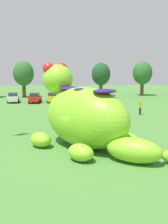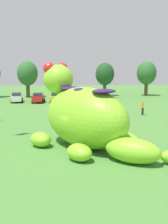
{
  "view_description": "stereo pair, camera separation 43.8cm",
  "coord_description": "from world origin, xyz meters",
  "px_view_note": "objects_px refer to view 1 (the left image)",
  "views": [
    {
      "loc": [
        -1.19,
        -19.19,
        5.67
      ],
      "look_at": [
        0.58,
        1.39,
        2.46
      ],
      "focal_mm": 43.94,
      "sensor_mm": 36.0,
      "label": 1
    },
    {
      "loc": [
        -0.75,
        -19.23,
        5.67
      ],
      "look_at": [
        0.58,
        1.39,
        2.46
      ],
      "focal_mm": 43.94,
      "sensor_mm": 36.0,
      "label": 2
    }
  ],
  "objects_px": {
    "car_black": "(92,97)",
    "spectator_near_inflatable": "(89,106)",
    "car_yellow": "(53,97)",
    "car_silver": "(70,97)",
    "giant_inflatable_creature": "(86,116)",
    "car_white": "(13,98)",
    "car_red": "(35,98)",
    "spectator_by_cars": "(140,108)"
  },
  "relations": [
    {
      "from": "giant_inflatable_creature",
      "to": "car_yellow",
      "type": "xyz_separation_m",
      "value": [
        -3.15,
        28.62,
        -1.43
      ]
    },
    {
      "from": "car_silver",
      "to": "giant_inflatable_creature",
      "type": "bearing_deg",
      "value": -89.84
    },
    {
      "from": "giant_inflatable_creature",
      "to": "spectator_by_cars",
      "type": "distance_m",
      "value": 16.36
    },
    {
      "from": "car_red",
      "to": "spectator_by_cars",
      "type": "xyz_separation_m",
      "value": [
        14.47,
        -13.95,
        -0.01
      ]
    },
    {
      "from": "car_yellow",
      "to": "car_silver",
      "type": "distance_m",
      "value": 3.07
    },
    {
      "from": "giant_inflatable_creature",
      "to": "car_black",
      "type": "relative_size",
      "value": 2.51
    },
    {
      "from": "car_red",
      "to": "car_silver",
      "type": "bearing_deg",
      "value": 5.13
    },
    {
      "from": "spectator_near_inflatable",
      "to": "spectator_by_cars",
      "type": "xyz_separation_m",
      "value": [
        6.3,
        -2.84,
        0.0
      ]
    },
    {
      "from": "giant_inflatable_creature",
      "to": "car_silver",
      "type": "bearing_deg",
      "value": 90.16
    },
    {
      "from": "car_black",
      "to": "spectator_by_cars",
      "type": "relative_size",
      "value": 2.5
    },
    {
      "from": "car_black",
      "to": "spectator_by_cars",
      "type": "height_order",
      "value": "car_black"
    },
    {
      "from": "car_white",
      "to": "spectator_near_inflatable",
      "type": "bearing_deg",
      "value": -44.57
    },
    {
      "from": "car_yellow",
      "to": "car_black",
      "type": "xyz_separation_m",
      "value": [
        6.8,
        -0.42,
        0.0
      ]
    },
    {
      "from": "spectator_near_inflatable",
      "to": "car_silver",
      "type": "bearing_deg",
      "value": 99.88
    },
    {
      "from": "giant_inflatable_creature",
      "to": "car_yellow",
      "type": "relative_size",
      "value": 2.57
    },
    {
      "from": "giant_inflatable_creature",
      "to": "car_white",
      "type": "relative_size",
      "value": 2.51
    },
    {
      "from": "car_silver",
      "to": "car_black",
      "type": "bearing_deg",
      "value": -5.47
    },
    {
      "from": "giant_inflatable_creature",
      "to": "car_yellow",
      "type": "height_order",
      "value": "giant_inflatable_creature"
    },
    {
      "from": "car_white",
      "to": "car_yellow",
      "type": "height_order",
      "value": "same"
    },
    {
      "from": "car_silver",
      "to": "spectator_near_inflatable",
      "type": "bearing_deg",
      "value": -80.12
    },
    {
      "from": "car_black",
      "to": "car_silver",
      "type": "bearing_deg",
      "value": 174.53
    },
    {
      "from": "car_black",
      "to": "spectator_near_inflatable",
      "type": "distance_m",
      "value": 11.43
    },
    {
      "from": "car_black",
      "to": "giant_inflatable_creature",
      "type": "bearing_deg",
      "value": -97.39
    },
    {
      "from": "car_silver",
      "to": "spectator_near_inflatable",
      "type": "xyz_separation_m",
      "value": [
        2.03,
        -11.65,
        -0.01
      ]
    },
    {
      "from": "car_red",
      "to": "car_white",
      "type": "bearing_deg",
      "value": 169.84
    },
    {
      "from": "giant_inflatable_creature",
      "to": "car_red",
      "type": "bearing_deg",
      "value": 102.52
    },
    {
      "from": "car_white",
      "to": "spectator_near_inflatable",
      "type": "height_order",
      "value": "car_white"
    },
    {
      "from": "giant_inflatable_creature",
      "to": "car_red",
      "type": "height_order",
      "value": "giant_inflatable_creature"
    },
    {
      "from": "car_yellow",
      "to": "giant_inflatable_creature",
      "type": "bearing_deg",
      "value": -83.73
    },
    {
      "from": "spectator_by_cars",
      "to": "car_red",
      "type": "bearing_deg",
      "value": 136.05
    },
    {
      "from": "car_red",
      "to": "car_yellow",
      "type": "xyz_separation_m",
      "value": [
        3.07,
        0.61,
        0.0
      ]
    },
    {
      "from": "car_red",
      "to": "car_silver",
      "type": "distance_m",
      "value": 6.16
    },
    {
      "from": "car_red",
      "to": "car_silver",
      "type": "xyz_separation_m",
      "value": [
        6.14,
        0.55,
        0.0
      ]
    },
    {
      "from": "car_black",
      "to": "spectator_near_inflatable",
      "type": "xyz_separation_m",
      "value": [
        -1.71,
        -11.3,
        -0.01
      ]
    },
    {
      "from": "car_white",
      "to": "car_silver",
      "type": "distance_m",
      "value": 9.93
    },
    {
      "from": "spectator_by_cars",
      "to": "giant_inflatable_creature",
      "type": "bearing_deg",
      "value": -120.39
    },
    {
      "from": "car_yellow",
      "to": "car_silver",
      "type": "relative_size",
      "value": 1.02
    },
    {
      "from": "car_white",
      "to": "spectator_near_inflatable",
      "type": "xyz_separation_m",
      "value": [
        11.96,
        -11.78,
        -0.01
      ]
    },
    {
      "from": "giant_inflatable_creature",
      "to": "car_yellow",
      "type": "distance_m",
      "value": 28.83
    },
    {
      "from": "car_white",
      "to": "car_silver",
      "type": "bearing_deg",
      "value": -0.74
    },
    {
      "from": "giant_inflatable_creature",
      "to": "spectator_near_inflatable",
      "type": "bearing_deg",
      "value": 83.42
    },
    {
      "from": "car_black",
      "to": "spectator_near_inflatable",
      "type": "height_order",
      "value": "car_black"
    }
  ]
}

